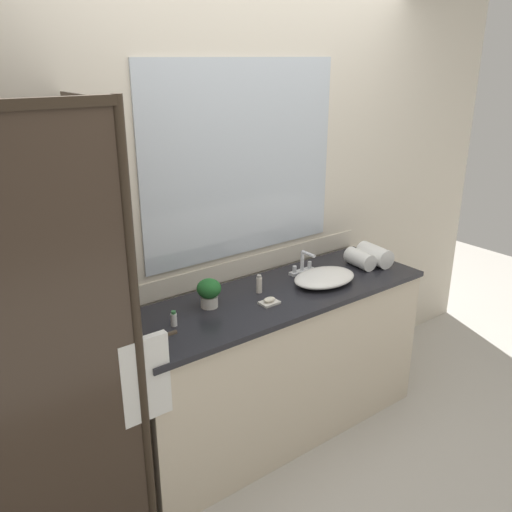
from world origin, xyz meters
The scene contains 12 objects.
ground_plane centered at (0.00, 0.00, 0.00)m, with size 8.00×8.00×0.00m, color #B7B2A8.
wall_back_with_mirror centered at (0.00, 0.34, 1.31)m, with size 4.40×0.06×2.60m.
vanity_cabinet centered at (0.00, 0.01, 0.45)m, with size 1.80×0.58×0.90m.
shower_enclosure centered at (-1.27, -0.19, 1.02)m, with size 1.20×0.59×2.00m.
sink_basin centered at (0.30, -0.05, 0.93)m, with size 0.39×0.27×0.07m, color white.
faucet centered at (0.30, 0.13, 0.95)m, with size 0.17×0.12×0.15m.
potted_plant centered at (-0.39, 0.08, 0.99)m, with size 0.13×0.13×0.15m.
soap_dish centered at (-0.12, -0.08, 0.91)m, with size 0.10×0.07×0.04m.
amenity_bottle_body_wash centered at (-0.64, 0.01, 0.94)m, with size 0.03×0.03×0.08m.
amenity_bottle_conditioner centered at (-0.08, 0.07, 0.95)m, with size 0.03×0.03×0.10m.
rolled_towel_near_edge centered at (0.76, -0.02, 0.96)m, with size 0.12×0.12×0.22m, color white.
rolled_towel_middle centered at (0.65, 0.00, 0.95)m, with size 0.10×0.10×0.19m, color white.
Camera 1 is at (-1.73, -2.08, 2.12)m, focal length 37.94 mm.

